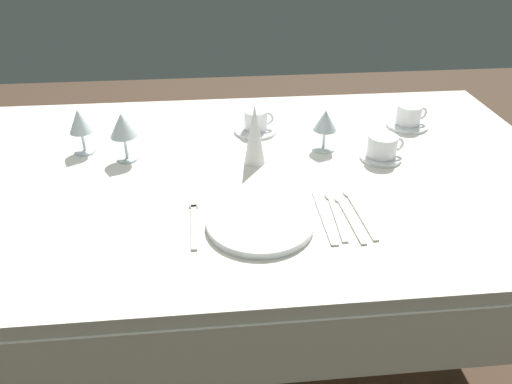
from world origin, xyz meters
TOP-DOWN VIEW (x-y plane):
  - ground_plane at (0.00, 0.00)m, footprint 6.00×6.00m
  - dining_table at (0.00, 0.00)m, footprint 1.80×1.11m
  - dinner_plate at (0.00, -0.28)m, footprint 0.25×0.25m
  - fork_outer at (-0.16, -0.24)m, footprint 0.02×0.21m
  - dinner_knife at (0.16, -0.27)m, footprint 0.02×0.23m
  - spoon_soup at (0.19, -0.23)m, footprint 0.03×0.22m
  - spoon_dessert at (0.22, -0.24)m, footprint 0.03×0.21m
  - spoon_tea at (0.25, -0.23)m, footprint 0.03×0.23m
  - saucer_left at (0.39, 0.02)m, footprint 0.12×0.12m
  - coffee_cup_left at (0.39, 0.02)m, footprint 0.11×0.09m
  - saucer_right at (0.04, 0.25)m, footprint 0.14×0.14m
  - coffee_cup_right at (0.04, 0.25)m, footprint 0.10×0.07m
  - saucer_far at (0.55, 0.24)m, footprint 0.14×0.14m
  - coffee_cup_far at (0.55, 0.24)m, footprint 0.10×0.08m
  - wine_glass_centre at (-0.35, 0.09)m, footprint 0.08×0.08m
  - wine_glass_left at (0.23, 0.10)m, footprint 0.07×0.07m
  - wine_glass_right at (-0.49, 0.15)m, footprint 0.07×0.07m
  - napkin_folded at (0.02, 0.04)m, footprint 0.06×0.06m

SIDE VIEW (x-z plane):
  - ground_plane at x=0.00m, z-range 0.00..0.00m
  - dining_table at x=0.00m, z-range 0.29..1.03m
  - fork_outer at x=-0.16m, z-range 0.74..0.74m
  - spoon_dessert at x=0.22m, z-range 0.74..0.75m
  - dinner_knife at x=0.16m, z-range 0.74..0.74m
  - spoon_soup at x=0.19m, z-range 0.74..0.75m
  - spoon_tea at x=0.25m, z-range 0.74..0.75m
  - saucer_left at x=0.39m, z-range 0.74..0.75m
  - saucer_right at x=0.04m, z-range 0.74..0.75m
  - saucer_far at x=0.55m, z-range 0.74..0.75m
  - dinner_plate at x=0.00m, z-range 0.74..0.76m
  - coffee_cup_left at x=0.39m, z-range 0.75..0.81m
  - coffee_cup_right at x=0.04m, z-range 0.75..0.81m
  - coffee_cup_far at x=0.55m, z-range 0.75..0.81m
  - wine_glass_left at x=0.23m, z-range 0.76..0.89m
  - napkin_folded at x=0.02m, z-range 0.74..0.92m
  - wine_glass_right at x=-0.49m, z-range 0.77..0.90m
  - wine_glass_centre at x=-0.35m, z-range 0.77..0.92m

